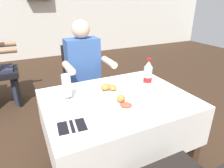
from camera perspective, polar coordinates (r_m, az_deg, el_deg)
The scene contains 9 objects.
back_wall at distance 5.57m, azimuth -22.34°, elevation 21.67°, with size 11.00×0.12×2.87m, color silver.
main_dining_table at distance 1.65m, azimuth 1.53°, elevation -9.09°, with size 1.15×0.89×0.73m.
chair_far_diner_seat at distance 2.35m, azimuth -7.88°, elevation 0.80°, with size 0.44×0.50×0.97m.
seated_diner_far at distance 2.19m, azimuth -7.91°, elevation 3.49°, with size 0.50×0.46×1.26m.
plate_near_camera at distance 1.46m, azimuth 4.08°, elevation -5.62°, with size 0.26×0.26×0.07m.
plate_far_diner at distance 1.68m, azimuth -1.41°, elevation -1.31°, with size 0.24×0.24×0.07m.
beer_glass_left at distance 1.54m, azimuth -13.05°, elevation -0.82°, with size 0.07×0.07×0.21m.
cola_bottle_primary at distance 1.70m, azimuth 10.38°, elevation 2.30°, with size 0.07×0.07×0.28m.
napkin_cutlery_set at distance 1.26m, azimuth -11.60°, elevation -11.92°, with size 0.18×0.19×0.01m.
Camera 1 is at (-0.50, -1.21, 1.45)m, focal length 31.39 mm.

